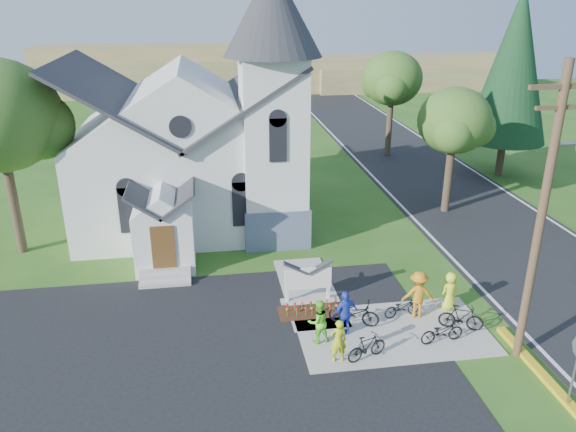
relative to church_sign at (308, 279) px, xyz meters
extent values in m
plane|color=#295618|center=(1.20, -3.20, -1.03)|extent=(120.00, 120.00, 0.00)
cube|color=black|center=(-5.80, -5.20, -1.02)|extent=(20.00, 16.00, 0.02)
cube|color=black|center=(11.20, 11.80, -1.02)|extent=(8.00, 90.00, 0.02)
cube|color=#ADA99C|center=(2.70, -2.70, -1.00)|extent=(7.00, 4.00, 0.05)
cube|color=silver|center=(-4.80, 9.80, 1.47)|extent=(11.00, 9.00, 5.00)
cube|color=slate|center=(-0.50, 6.50, -0.03)|extent=(3.20, 3.20, 2.00)
cube|color=silver|center=(-0.50, 6.50, 3.47)|extent=(3.00, 3.00, 9.00)
cone|color=#2B2A30|center=(-0.50, 6.50, 9.97)|extent=(4.50, 4.50, 4.00)
cube|color=silver|center=(-5.80, 4.10, 0.37)|extent=(2.60, 2.40, 2.80)
cube|color=#563718|center=(-5.80, 2.87, 0.47)|extent=(1.00, 0.10, 2.00)
cube|color=#ADA99C|center=(0.00, 0.00, -0.98)|extent=(2.20, 0.40, 0.10)
cube|color=white|center=(-0.85, 0.00, -0.48)|extent=(0.12, 0.12, 1.00)
cube|color=white|center=(0.85, 0.00, -0.48)|extent=(0.12, 0.12, 1.00)
cube|color=white|center=(0.00, 0.00, 0.02)|extent=(1.90, 0.14, 0.90)
cube|color=#3A1D0F|center=(0.00, -0.90, -0.99)|extent=(2.60, 1.10, 0.07)
cylinder|color=#483624|center=(6.50, -4.70, 3.97)|extent=(0.28, 0.28, 10.00)
cube|color=#483624|center=(6.50, -4.70, 8.17)|extent=(2.20, 0.14, 0.14)
cube|color=#483624|center=(6.50, -4.70, 7.57)|extent=(1.60, 0.12, 0.12)
cylinder|color=gray|center=(6.60, -7.40, 0.07)|extent=(0.07, 0.07, 2.20)
cylinder|color=#35291D|center=(-12.80, 6.80, 1.45)|extent=(0.44, 0.44, 4.95)
cylinder|color=#35291D|center=(9.70, 8.80, 1.00)|extent=(0.44, 0.44, 4.05)
ellipsoid|color=#386021|center=(9.70, 8.80, 4.22)|extent=(4.00, 4.00, 3.60)
cylinder|color=#35291D|center=(10.20, 20.80, 1.22)|extent=(0.44, 0.44, 4.50)
ellipsoid|color=#386021|center=(10.20, 20.80, 4.79)|extent=(4.40, 4.40, 3.96)
cylinder|color=#35291D|center=(16.20, 14.80, 0.17)|extent=(0.50, 0.50, 2.40)
cone|color=black|center=(16.20, 14.80, 6.37)|extent=(5.20, 5.20, 10.00)
cube|color=olive|center=(7.20, 52.80, 0.97)|extent=(60.00, 8.00, 4.00)
cube|color=olive|center=(-8.80, 54.80, 1.77)|extent=(30.00, 6.00, 5.60)
cube|color=olive|center=(23.20, 50.80, 0.47)|extent=(25.00, 6.00, 3.00)
imported|color=#B9C517|center=(0.26, -4.11, -0.19)|extent=(0.59, 0.40, 1.58)
imported|color=black|center=(1.38, -2.01, -0.47)|extent=(2.02, 1.37, 1.00)
imported|color=#67E72B|center=(-0.17, -2.90, -0.15)|extent=(0.92, 0.78, 1.65)
imported|color=black|center=(1.26, -4.17, -0.51)|extent=(1.61, 0.94, 0.93)
imported|color=blue|center=(0.88, -2.62, -0.09)|extent=(1.12, 0.75, 1.77)
imported|color=black|center=(3.37, -1.75, -0.58)|extent=(1.59, 0.81, 0.80)
imported|color=#C67C16|center=(3.94, -1.81, -0.03)|extent=(1.31, 0.86, 1.89)
imported|color=black|center=(5.22, -2.93, -0.49)|extent=(1.69, 1.07, 0.98)
imported|color=#D4E82B|center=(5.37, -1.52, -0.18)|extent=(0.90, 0.73, 1.60)
imported|color=black|center=(4.18, -3.62, -0.54)|extent=(1.72, 0.79, 0.87)
camera|label=1|loc=(-3.85, -19.59, 10.68)|focal=35.00mm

